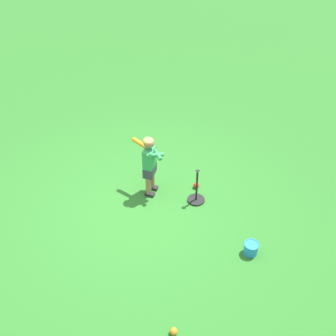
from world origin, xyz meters
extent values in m
plane|color=#2D7528|center=(0.00, 0.00, 0.00)|extent=(40.00, 40.00, 0.00)
cube|color=#232328|center=(-0.39, 0.29, 0.03)|extent=(0.15, 0.17, 0.05)
cylinder|color=#996B4C|center=(-0.41, 0.27, 0.21)|extent=(0.09, 0.09, 0.34)
cube|color=#232328|center=(-0.25, 0.20, 0.03)|extent=(0.15, 0.17, 0.05)
cylinder|color=#996B4C|center=(-0.26, 0.18, 0.21)|extent=(0.09, 0.09, 0.34)
cube|color=#383842|center=(-0.33, 0.23, 0.46)|extent=(0.31, 0.27, 0.16)
cube|color=#339351|center=(-0.33, 0.23, 0.71)|extent=(0.29, 0.26, 0.34)
sphere|color=#996B4C|center=(-0.33, 0.23, 1.00)|extent=(0.17, 0.17, 0.17)
ellipsoid|color=tan|center=(-0.34, 0.22, 1.02)|extent=(0.24, 0.24, 0.11)
sphere|color=orange|center=(-0.26, 0.35, 0.80)|extent=(0.04, 0.04, 0.04)
cylinder|color=black|center=(-0.33, 0.29, 0.81)|extent=(0.13, 0.11, 0.05)
cylinder|color=orange|center=(-0.52, 0.15, 0.85)|extent=(0.32, 0.26, 0.11)
sphere|color=orange|center=(-0.66, 0.05, 0.87)|extent=(0.07, 0.07, 0.07)
cylinder|color=#339351|center=(-0.31, 0.34, 0.81)|extent=(0.31, 0.14, 0.14)
cylinder|color=#339351|center=(-0.25, 0.30, 0.81)|extent=(0.13, 0.31, 0.14)
sphere|color=orange|center=(2.27, -0.02, 0.05)|extent=(0.10, 0.10, 0.10)
sphere|color=red|center=(-0.26, 0.99, 0.05)|extent=(0.10, 0.10, 0.10)
cylinder|color=black|center=(0.05, 0.91, 0.01)|extent=(0.28, 0.28, 0.03)
cylinder|color=black|center=(0.05, 0.91, 0.31)|extent=(0.03, 0.03, 0.55)
cone|color=black|center=(0.05, 0.91, 0.60)|extent=(0.07, 0.07, 0.04)
cylinder|color=#2884DB|center=(1.29, 1.36, 0.09)|extent=(0.20, 0.20, 0.18)
torus|color=#2884DB|center=(1.29, 1.36, 0.18)|extent=(0.22, 0.22, 0.02)
camera|label=1|loc=(5.18, -0.77, 4.97)|focal=48.13mm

